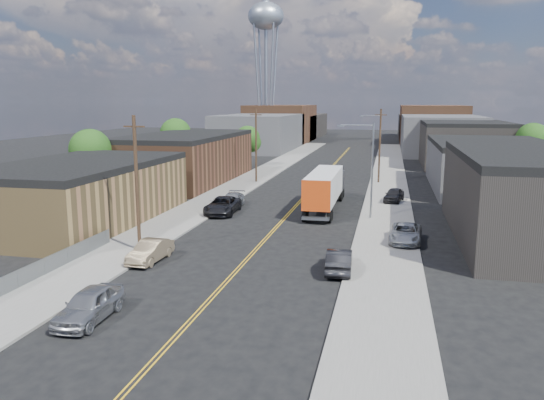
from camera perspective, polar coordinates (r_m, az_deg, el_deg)
The scene contains 34 objects.
ground at distance 85.96m, azimuth 6.08°, elevation 3.16°, with size 260.00×260.00×0.00m, color black.
centerline at distance 71.22m, azimuth 4.70°, elevation 1.67°, with size 0.32×120.00×0.01m, color gold.
sidewalk_left at distance 73.09m, azimuth -2.70°, elevation 1.98°, with size 5.00×140.00×0.15m, color slate.
sidewalk_right at distance 70.57m, azimuth 12.37°, elevation 1.44°, with size 5.00×140.00×0.15m, color slate.
warehouse_tan at distance 51.47m, azimuth -19.99°, elevation 0.81°, with size 12.00×22.00×5.60m.
warehouse_brown at distance 74.43m, azimuth -9.27°, elevation 4.51°, with size 12.00×26.00×6.60m.
industrial_right_b at distance 72.25m, azimuth 22.44°, elevation 3.47°, with size 14.00×24.00×6.10m.
industrial_right_c at distance 97.79m, azimuth 19.93°, elevation 5.72°, with size 14.00×22.00×7.60m.
skyline_left_a at distance 123.51m, azimuth -1.33°, elevation 7.31°, with size 16.00×30.00×8.00m, color #3C3C3F.
skyline_right_a at distance 120.39m, azimuth 17.63°, elevation 6.74°, with size 16.00×30.00×8.00m, color #3C3C3F.
skyline_left_b at distance 147.83m, azimuth 1.01°, elevation 8.23°, with size 16.00×26.00×10.00m, color #543421.
skyline_right_b at distance 145.23m, azimuth 16.82°, elevation 7.74°, with size 16.00×26.00×10.00m, color #543421.
skyline_left_c at distance 167.52m, azimuth 2.39°, elevation 7.97°, with size 16.00×40.00×7.00m, color black.
skyline_right_c at distance 165.23m, azimuth 16.30°, elevation 7.53°, with size 16.00×40.00×7.00m, color black.
water_tower at distance 139.77m, azimuth -0.66°, elevation 18.64°, with size 9.00×9.00×36.90m.
streetlight_near at distance 50.08m, azimuth 10.28°, elevation 3.94°, with size 3.39×0.25×9.00m.
streetlight_far at distance 84.94m, azimuth 11.28°, elevation 6.54°, with size 3.39×0.25×9.00m.
utility_pole_left_near at distance 39.42m, azimuth -14.35°, elevation 1.76°, with size 1.60×0.26×10.00m.
utility_pole_left_far at distance 72.18m, azimuth -1.73°, elevation 5.92°, with size 1.60×0.26×10.00m.
utility_pole_right at distance 72.97m, azimuth 11.51°, elevation 5.77°, with size 1.60×0.26×10.00m.
chainlink_fence at distance 36.67m, azimuth -23.28°, elevation -6.62°, with size 0.05×16.00×1.22m.
tree_left_near at distance 64.41m, azimuth -18.90°, elevation 4.84°, with size 4.85×4.76×7.91m.
tree_left_mid at distance 86.64m, azimuth -10.29°, elevation 6.76°, with size 5.10×5.04×8.37m.
tree_left_far at distance 90.07m, azimuth -2.61°, elevation 6.47°, with size 4.35×4.20×6.97m.
tree_right_far at distance 87.37m, azimuth 26.24°, elevation 5.68°, with size 4.85×4.76×7.91m.
semi_truck at distance 55.03m, azimuth 5.82°, elevation 1.44°, with size 2.63×15.33×4.02m.
car_left_a at distance 28.80m, azimuth -19.05°, elevation -10.60°, with size 1.94×4.83×1.65m, color #9A9B9E.
car_left_b at distance 37.80m, azimuth -12.96°, elevation -5.38°, with size 1.57×4.49×1.48m, color #7A684F.
car_left_c at distance 52.55m, azimuth -5.35°, elevation -0.60°, with size 2.74×5.95×1.65m, color black.
car_left_d at distance 55.70m, azimuth -4.30°, elevation -0.04°, with size 2.06×5.07×1.47m, color gray.
car_right_oncoming at distance 34.97m, azimuth 7.24°, elevation -6.45°, with size 1.61×4.63×1.53m, color black.
car_right_lot_a at distance 42.60m, azimuth 14.18°, elevation -3.47°, with size 2.34×5.07×1.41m, color #AAADAF.
car_right_lot_c at distance 59.59m, azimuth 12.99°, elevation 0.55°, with size 1.73×4.29×1.46m, color black.
car_ahead_truck at distance 67.94m, azimuth 5.92°, elevation 1.81°, with size 2.31×5.01×1.39m, color black.
Camera 1 is at (9.52, -24.73, 10.92)m, focal length 35.00 mm.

